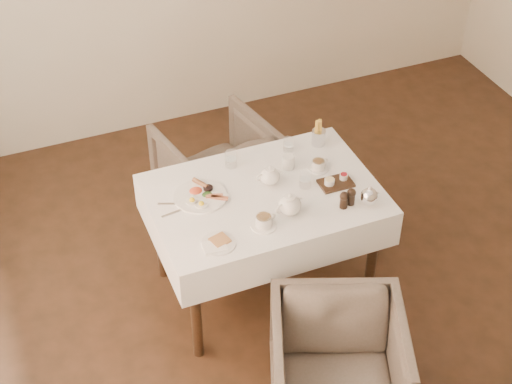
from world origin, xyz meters
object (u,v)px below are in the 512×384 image
Objects in this scene: armchair_far at (219,169)px; teapot_centre at (270,175)px; armchair_near at (337,365)px; breakfast_plate at (201,195)px; table at (264,209)px.

teapot_centre reaches higher than armchair_far.
armchair_near is at bearing 78.44° from armchair_far.
teapot_centre is at bearing 81.63° from armchair_far.
table is at bearing -20.12° from breakfast_plate.
armchair_far is (-0.01, 1.76, 0.01)m from armchair_near.
armchair_far is at bearing 111.59° from armchair_near.
breakfast_plate reaches higher than armchair_near.
armchair_near is at bearing -73.27° from breakfast_plate.
breakfast_plate is (-0.36, 1.03, 0.45)m from armchair_near.
breakfast_plate is at bearing 162.57° from table.
table is at bearing -132.91° from teapot_centre.
armchair_near is at bearing -92.77° from teapot_centre.
armchair_far is 2.37× the size of breakfast_plate.
armchair_near is 1.18m from breakfast_plate.
table is 0.38m from breakfast_plate.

